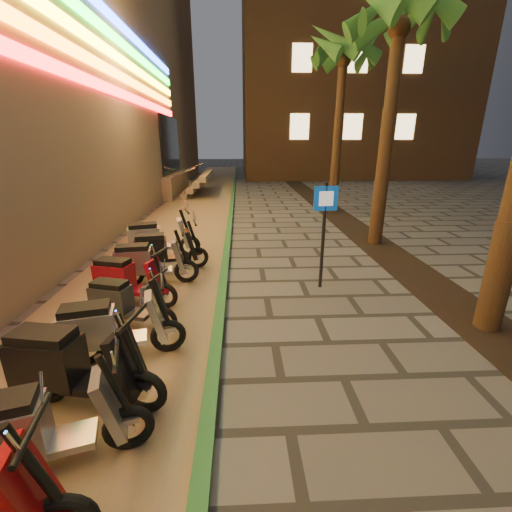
{
  "coord_description": "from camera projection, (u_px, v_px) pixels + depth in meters",
  "views": [
    {
      "loc": [
        -0.51,
        -2.88,
        2.97
      ],
      "look_at": [
        -0.26,
        2.39,
        1.2
      ],
      "focal_mm": 24.0,
      "sensor_mm": 36.0,
      "label": 1
    }
  ],
  "objects": [
    {
      "name": "scooter_11",
      "position": [
        163.0,
        250.0,
        8.11
      ],
      "size": [
        1.71,
        0.77,
        1.2
      ],
      "rotation": [
        0.0,
        0.0,
        0.2
      ],
      "color": "black",
      "rests_on": "ground"
    },
    {
      "name": "ground",
      "position": [
        290.0,
        431.0,
        3.7
      ],
      "size": [
        120.0,
        120.0,
        0.0
      ],
      "primitive_type": "plane",
      "color": "#474442",
      "rests_on": "ground"
    },
    {
      "name": "palm_d",
      "position": [
        343.0,
        61.0,
        13.33
      ],
      "size": [
        2.97,
        3.02,
        7.16
      ],
      "color": "#472D19",
      "rests_on": "ground"
    },
    {
      "name": "scooter_5",
      "position": [
        36.0,
        428.0,
        3.11
      ],
      "size": [
        1.61,
        0.83,
        1.14
      ],
      "rotation": [
        0.0,
        0.0,
        0.28
      ],
      "color": "black",
      "rests_on": "ground"
    },
    {
      "name": "scooter_8",
      "position": [
        124.0,
        302.0,
        5.63
      ],
      "size": [
        1.48,
        0.76,
        1.05
      ],
      "rotation": [
        0.0,
        0.0,
        -0.28
      ],
      "color": "black",
      "rests_on": "ground"
    },
    {
      "name": "apartment_block",
      "position": [
        344.0,
        28.0,
        30.41
      ],
      "size": [
        18.0,
        16.06,
        25.0
      ],
      "color": "brown",
      "rests_on": "ground"
    },
    {
      "name": "pedestrian_sign",
      "position": [
        324.0,
        222.0,
        6.9
      ],
      "size": [
        0.49,
        0.1,
        2.21
      ],
      "rotation": [
        0.0,
        0.0,
        0.09
      ],
      "color": "black",
      "rests_on": "ground"
    },
    {
      "name": "scooter_10",
      "position": [
        147.0,
        262.0,
        7.27
      ],
      "size": [
        1.73,
        0.7,
        1.21
      ],
      "rotation": [
        0.0,
        0.0,
        0.15
      ],
      "color": "black",
      "rests_on": "ground"
    },
    {
      "name": "scooter_7",
      "position": [
        108.0,
        329.0,
        4.74
      ],
      "size": [
        1.66,
        0.8,
        1.17
      ],
      "rotation": [
        0.0,
        0.0,
        0.24
      ],
      "color": "black",
      "rests_on": "ground"
    },
    {
      "name": "palm_c",
      "position": [
        399.0,
        27.0,
        8.66
      ],
      "size": [
        2.97,
        3.02,
        6.91
      ],
      "color": "#472D19",
      "rests_on": "ground"
    },
    {
      "name": "planting_strip",
      "position": [
        404.0,
        265.0,
        8.59
      ],
      "size": [
        1.2,
        40.0,
        0.02
      ],
      "primitive_type": "cube",
      "color": "black",
      "rests_on": "ground"
    },
    {
      "name": "scooter_9",
      "position": [
        126.0,
        279.0,
        6.45
      ],
      "size": [
        1.62,
        0.83,
        1.15
      ],
      "rotation": [
        0.0,
        0.0,
        -0.28
      ],
      "color": "black",
      "rests_on": "ground"
    },
    {
      "name": "green_curb",
      "position": [
        230.0,
        222.0,
        13.11
      ],
      "size": [
        0.18,
        60.0,
        0.1
      ],
      "primitive_type": "cube",
      "color": "#26672E",
      "rests_on": "ground"
    },
    {
      "name": "scooter_6",
      "position": [
        70.0,
        365.0,
        3.89
      ],
      "size": [
        1.8,
        0.78,
        1.27
      ],
      "rotation": [
        0.0,
        0.0,
        -0.18
      ],
      "color": "black",
      "rests_on": "ground"
    },
    {
      "name": "scooter_12",
      "position": [
        156.0,
        239.0,
        8.88
      ],
      "size": [
        1.83,
        0.95,
        1.3
      ],
      "rotation": [
        0.0,
        0.0,
        0.29
      ],
      "color": "black",
      "rests_on": "ground"
    },
    {
      "name": "parking_strip",
      "position": [
        185.0,
        223.0,
        13.05
      ],
      "size": [
        3.4,
        60.0,
        0.01
      ],
      "primitive_type": "cube",
      "color": "#8C7251",
      "rests_on": "ground"
    }
  ]
}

